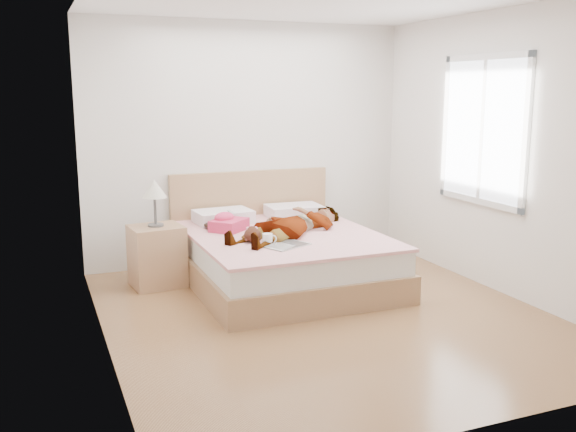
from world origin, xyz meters
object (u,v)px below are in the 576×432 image
Objects in this scene: plush_toy at (252,234)px; magazine at (287,245)px; nightstand at (157,251)px; phone at (231,212)px; towel at (228,223)px; coffee_mug at (268,239)px; bed at (281,255)px; woman at (293,221)px.

magazine is at bearing -49.50° from plush_toy.
phone is at bearing 1.19° from nightstand.
towel reaches higher than coffee_mug.
bed is 0.61m from towel.
nightstand reaches higher than bed.
phone is 0.15m from towel.
phone is 0.18× the size of magazine.
woman reaches higher than coffee_mug.
coffee_mug is (0.09, -0.81, -0.11)m from phone.
phone is at bearing -162.30° from woman.
towel is 0.86m from magazine.
magazine is 0.36m from plush_toy.
coffee_mug is (-0.31, -0.46, 0.29)m from bed.
bed is at bearing 36.56° from plush_toy.
nightstand is (-0.69, 0.09, -0.24)m from towel.
woman is 11.61× the size of coffee_mug.
plush_toy is 1.02m from nightstand.
towel is at bearing 102.81° from coffee_mug.
bed is 4.69× the size of towel.
nightstand is at bearing 147.55° from phone.
towel is at bearing -157.44° from phone.
woman is 0.36m from bed.
bed is 4.49× the size of magazine.
coffee_mug is 0.54× the size of plush_toy.
magazine is 1.78× the size of plush_toy.
woman is 0.64m from phone.
coffee_mug is at bearing -78.47° from woman.
towel is 0.54m from plush_toy.
plush_toy is at bearing -39.34° from nightstand.
magazine is at bearing -35.38° from coffee_mug.
bed is at bearing -75.00° from phone.
bed is 14.92× the size of coffee_mug.
coffee_mug reaches higher than magazine.
phone is (-0.50, 0.40, 0.05)m from woman.
bed reaches higher than woman.
magazine is 1.35m from nightstand.
phone is 0.83m from nightstand.
towel is at bearing -150.99° from woman.
nightstand is (-0.99, 0.90, -0.17)m from magazine.
phone is 0.82m from coffee_mug.
towel is 0.73m from coffee_mug.
woman is 0.56m from plush_toy.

